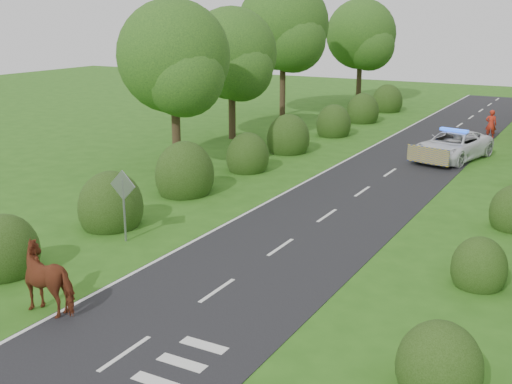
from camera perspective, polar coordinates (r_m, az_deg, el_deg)
The scene contains 12 objects.
ground at distance 18.46m, azimuth -3.48°, elevation -8.79°, with size 120.00×120.00×0.00m, color #2B5E17.
road at distance 31.47m, azimuth 11.28°, elevation 1.31°, with size 6.00×70.00×0.02m, color black.
road_markings at distance 30.08m, azimuth 7.16°, elevation 0.87°, with size 4.96×70.00×0.01m.
hedgerow_left at distance 30.96m, azimuth -2.13°, elevation 2.78°, with size 2.75×50.41×3.00m.
tree_left_a at distance 32.19m, azimuth -7.10°, elevation 11.43°, with size 5.74×5.60×8.38m.
tree_left_b at distance 39.71m, azimuth -1.98°, elevation 11.88°, with size 5.74×5.60×8.07m.
tree_left_c at distance 49.09m, azimuth 2.67°, elevation 14.32°, with size 6.97×6.80×10.22m.
tree_left_d at distance 57.38m, azimuth 9.51°, elevation 13.42°, with size 6.15×6.00×8.89m.
road_sign at distance 22.24m, azimuth -11.71°, elevation -0.27°, with size 1.06×0.08×2.53m.
cow at distance 17.92m, azimuth -17.66°, elevation -7.66°, with size 1.13×2.14×1.52m, color brown.
police_van at distance 36.02m, azimuth 17.08°, elevation 3.95°, with size 3.73×5.98×1.68m.
pedestrian_red at distance 42.93m, azimuth 20.16°, elevation 5.67°, with size 0.66×0.44×1.82m, color red.
Camera 1 is at (9.09, -14.15, 7.61)m, focal length 45.00 mm.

